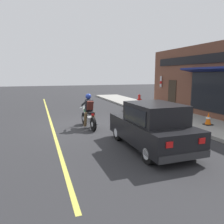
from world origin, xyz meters
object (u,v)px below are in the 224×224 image
at_px(car_hatchback, 152,126).
at_px(traffic_cone, 208,119).
at_px(fire_hydrant, 139,100).
at_px(motorcycle_with_rider, 89,114).

xyz_separation_m(car_hatchback, traffic_cone, (3.96, 1.71, -0.33)).
bearing_deg(car_hatchback, traffic_cone, 23.33).
xyz_separation_m(car_hatchback, fire_hydrant, (3.64, 8.43, -0.19)).
bearing_deg(fire_hydrant, car_hatchback, -113.37).
relative_size(motorcycle_with_rider, car_hatchback, 0.53).
height_order(traffic_cone, fire_hydrant, fire_hydrant).
relative_size(motorcycle_with_rider, fire_hydrant, 2.30).
height_order(motorcycle_with_rider, traffic_cone, motorcycle_with_rider).
bearing_deg(fire_hydrant, motorcycle_with_rider, -135.77).
relative_size(motorcycle_with_rider, traffic_cone, 3.37).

